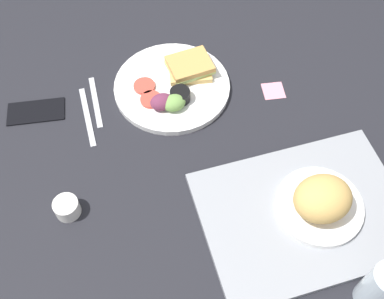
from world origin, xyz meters
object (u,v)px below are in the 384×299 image
(plate_with_salad, at_px, (174,85))
(drinking_glass, at_px, (380,288))
(espresso_cup, at_px, (67,208))
(bread_plate_near, at_px, (322,201))
(sticky_note, at_px, (273,91))
(knife, at_px, (87,116))
(serving_tray, at_px, (304,213))
(cell_phone, at_px, (36,111))
(fork, at_px, (96,102))

(plate_with_salad, xyz_separation_m, drinking_glass, (-0.21, 0.65, 0.05))
(espresso_cup, bearing_deg, bread_plate_near, 161.06)
(bread_plate_near, height_order, sticky_note, bread_plate_near)
(plate_with_salad, bearing_deg, knife, 3.86)
(serving_tray, relative_size, drinking_glass, 3.46)
(serving_tray, bearing_deg, sticky_note, -103.62)
(cell_phone, bearing_deg, plate_with_salad, -176.27)
(sticky_note, bearing_deg, drinking_glass, 85.91)
(serving_tray, xyz_separation_m, espresso_cup, (0.49, -0.17, 0.01))
(plate_with_salad, distance_m, sticky_note, 0.26)
(bread_plate_near, bearing_deg, knife, -44.97)
(bread_plate_near, distance_m, cell_phone, 0.73)
(plate_with_salad, relative_size, espresso_cup, 5.44)
(plate_with_salad, height_order, sticky_note, plate_with_salad)
(plate_with_salad, xyz_separation_m, fork, (0.21, -0.02, -0.01))
(fork, distance_m, knife, 0.05)
(serving_tray, distance_m, bread_plate_near, 0.06)
(drinking_glass, distance_m, cell_phone, 0.89)
(bread_plate_near, relative_size, drinking_glass, 1.48)
(knife, distance_m, sticky_note, 0.49)
(serving_tray, distance_m, sticky_note, 0.36)
(plate_with_salad, bearing_deg, bread_plate_near, 113.30)
(bread_plate_near, relative_size, knife, 1.01)
(serving_tray, bearing_deg, drinking_glass, 102.29)
(bread_plate_near, distance_m, knife, 0.61)
(knife, relative_size, cell_phone, 1.32)
(espresso_cup, xyz_separation_m, sticky_note, (-0.58, -0.18, -0.02))
(drinking_glass, xyz_separation_m, espresso_cup, (0.54, -0.38, -0.04))
(drinking_glass, bearing_deg, plate_with_salad, -72.21)
(bread_plate_near, relative_size, cell_phone, 1.34)
(drinking_glass, relative_size, cell_phone, 0.90)
(bread_plate_near, xyz_separation_m, cell_phone, (0.55, -0.48, -0.05))
(bread_plate_near, bearing_deg, plate_with_salad, -66.70)
(plate_with_salad, height_order, drinking_glass, drinking_glass)
(espresso_cup, distance_m, cell_phone, 0.31)
(plate_with_salad, xyz_separation_m, knife, (0.24, 0.02, -0.01))
(espresso_cup, distance_m, fork, 0.31)
(espresso_cup, bearing_deg, plate_with_salad, -141.30)
(plate_with_salad, xyz_separation_m, sticky_note, (-0.25, 0.09, -0.02))
(fork, xyz_separation_m, knife, (0.03, 0.04, 0.00))
(serving_tray, distance_m, knife, 0.58)
(bread_plate_near, bearing_deg, sticky_note, -99.03)
(espresso_cup, xyz_separation_m, knife, (-0.09, -0.25, -0.02))
(espresso_cup, bearing_deg, sticky_note, -163.07)
(bread_plate_near, height_order, plate_with_salad, bread_plate_near)
(bread_plate_near, relative_size, fork, 1.13)
(drinking_glass, distance_m, espresso_cup, 0.66)
(cell_phone, bearing_deg, sticky_note, 178.19)
(fork, height_order, knife, same)
(espresso_cup, relative_size, knife, 0.29)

